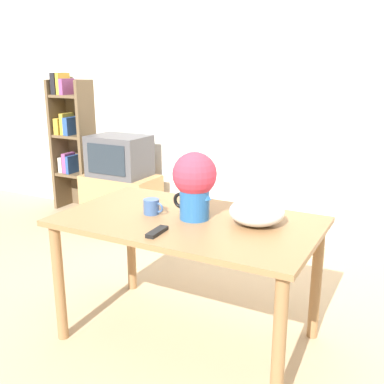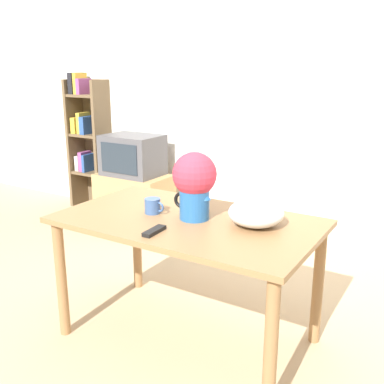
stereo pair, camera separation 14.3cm
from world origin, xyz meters
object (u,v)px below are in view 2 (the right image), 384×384
object	(u,v)px
flower_vase	(194,182)
tv_set	(133,155)
white_bowl	(256,213)
coffee_mug	(153,206)

from	to	relation	value
flower_vase	tv_set	size ratio (longest dim) A/B	0.67
flower_vase	white_bowl	bearing A→B (deg)	12.14
flower_vase	white_bowl	xyz separation A→B (m)	(0.32, 0.07, -0.14)
white_bowl	tv_set	xyz separation A→B (m)	(-1.84, 1.28, -0.10)
flower_vase	coffee_mug	distance (m)	0.29
white_bowl	tv_set	distance (m)	2.24
coffee_mug	white_bowl	bearing A→B (deg)	10.64
flower_vase	white_bowl	distance (m)	0.36
flower_vase	coffee_mug	xyz separation A→B (m)	(-0.24, -0.04, -0.16)
coffee_mug	tv_set	distance (m)	1.88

